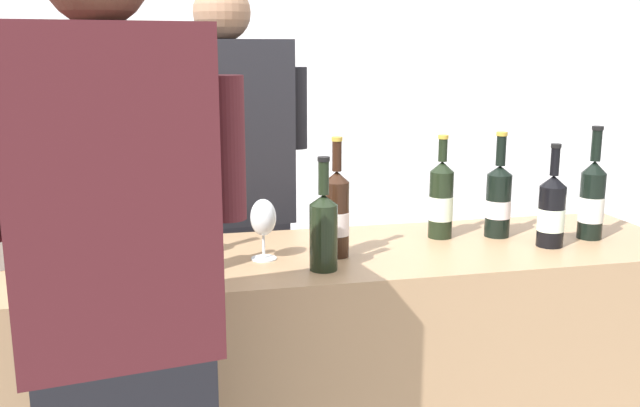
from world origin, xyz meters
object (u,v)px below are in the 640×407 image
Objects in this scene: wine_bottle_3 at (337,214)px; wine_bottle_8 at (551,211)px; wine_bottle_4 at (173,217)px; wine_bottle_2 at (592,199)px; wine_bottle_6 at (324,229)px; wine_glass at (263,220)px; wine_bottle_1 at (498,200)px; person_server at (228,237)px; person_guest at (122,380)px; wine_bottle_5 at (441,200)px; wine_bottle_9 at (188,226)px; wine_bottle_10 at (55,214)px.

wine_bottle_3 is 1.11× the size of wine_bottle_8.
wine_bottle_3 reaches higher than wine_bottle_4.
wine_bottle_2 is 0.91m from wine_bottle_6.
wine_bottle_1 is at bearing 6.45° from wine_glass.
person_server is at bearing 149.38° from wine_bottle_1.
wine_bottle_4 is at bearing 174.34° from wine_bottle_8.
person_guest is at bearing -101.67° from wine_bottle_4.
wine_bottle_2 is 1.02× the size of wine_bottle_3.
wine_bottle_1 is 0.77m from wine_glass.
wine_bottle_5 is 1.05× the size of wine_bottle_6.
person_guest is (-0.16, -0.47, -0.20)m from wine_bottle_9.
wine_bottle_10 is at bearing 105.48° from person_guest.
wine_bottle_10 reaches higher than wine_bottle_6.
wine_bottle_6 is 0.99× the size of wine_bottle_8.
wine_bottle_1 is at bearing -4.70° from wine_bottle_10.
wine_bottle_5 is 0.97× the size of wine_bottle_9.
wine_bottle_10 is (-1.17, 0.08, -0.00)m from wine_bottle_5.
wine_bottle_8 is 1.48m from wine_bottle_10.
wine_bottle_9 is 0.47m from wine_bottle_10.
wine_bottle_3 is 0.21m from wine_glass.
wine_bottle_4 is 0.20× the size of person_server.
person_guest is (0.21, -0.75, -0.19)m from wine_bottle_10.
wine_bottle_1 is at bearing 29.31° from person_guest.
wine_bottle_2 reaches higher than wine_bottle_10.
wine_bottle_9 is at bearing -75.87° from wine_bottle_4.
wine_bottle_2 reaches higher than wine_bottle_4.
wine_bottle_4 is 1.03× the size of wine_bottle_9.
wine_bottle_2 reaches higher than wine_bottle_6.
wine_bottle_2 is 1.05m from wine_glass.
wine_bottle_5 reaches higher than wine_bottle_8.
wine_bottle_2 is 1.10× the size of wine_bottle_10.
wine_glass is (0.58, -0.20, -0.00)m from wine_bottle_10.
wine_bottle_3 reaches higher than wine_bottle_10.
wine_bottle_9 is at bearing -37.64° from wine_bottle_10.
wine_bottle_4 is 0.15m from wine_bottle_9.
wine_bottle_6 is at bearing -42.72° from wine_glass.
wine_bottle_5 is 1.19m from person_guest.
wine_bottle_1 is 1.33m from person_guest.
wine_bottle_6 is 0.20m from wine_glass.
wine_bottle_6 is (-0.44, -0.25, -0.01)m from wine_bottle_5.
person_guest reaches higher than wine_bottle_3.
wine_bottle_5 is 0.19× the size of person_guest.
wine_bottle_1 reaches higher than wine_glass.
wine_bottle_1 reaches higher than wine_bottle_10.
person_guest is (-0.38, -0.56, -0.18)m from wine_glass.
wine_bottle_1 is 1.02× the size of wine_bottle_5.
wine_bottle_5 is 0.81m from person_server.
wine_bottle_5 is 1.86× the size of wine_glass.
wine_glass is (0.25, -0.06, -0.01)m from wine_bottle_4.
wine_bottle_6 is 0.70m from person_guest.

